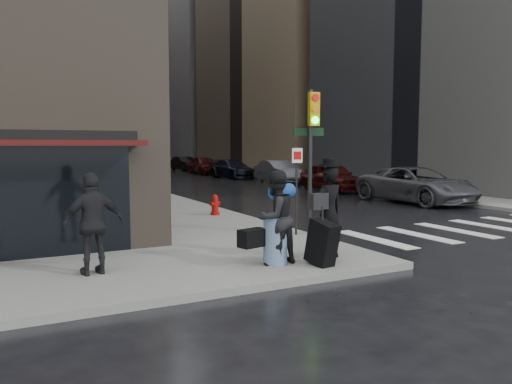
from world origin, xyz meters
TOP-DOWN VIEW (x-y plane):
  - ground at (0.00, 0.00)m, footprint 140.00×140.00m
  - sidewalk_left at (0.00, 27.00)m, footprint 4.00×50.00m
  - sidewalk_right at (13.50, 27.00)m, footprint 3.00×50.00m
  - crosswalk at (7.50, 1.00)m, footprint 8.50×3.00m
  - bldg_right_far at (26.00, 58.00)m, footprint 22.00×20.00m
  - bldg_distant at (6.00, 78.00)m, footprint 40.00×12.00m
  - man_overcoat at (0.53, -0.94)m, footprint 1.14×1.24m
  - man_jeans at (-0.69, -0.82)m, footprint 1.42×0.95m
  - man_greycoat at (-4.14, 0.04)m, footprint 1.20×0.62m
  - traffic_light at (1.85, 1.75)m, footprint 0.98×0.52m
  - fire_hydrant at (1.02, 6.54)m, footprint 0.42×0.32m
  - parked_car_0 at (11.10, 7.05)m, footprint 2.91×5.95m
  - parked_car_1 at (11.05, 13.50)m, footprint 2.08×4.78m
  - parked_car_2 at (11.24, 19.95)m, footprint 1.89×4.80m
  - parked_car_3 at (10.69, 26.39)m, footprint 2.57×5.26m
  - parked_car_4 at (10.77, 32.84)m, footprint 2.02×4.80m
  - parked_car_5 at (11.15, 39.28)m, footprint 1.87×4.51m

SIDE VIEW (x-z plane):
  - ground at x=0.00m, z-range 0.00..0.00m
  - crosswalk at x=7.50m, z-range 0.00..0.01m
  - sidewalk_left at x=0.00m, z-range 0.00..0.15m
  - sidewalk_right at x=13.50m, z-range 0.00..0.15m
  - fire_hydrant at x=1.02m, z-range 0.11..0.84m
  - parked_car_5 at x=11.15m, z-range 0.00..1.45m
  - parked_car_3 at x=10.69m, z-range 0.00..1.47m
  - parked_car_2 at x=11.24m, z-range 0.00..1.56m
  - parked_car_1 at x=11.05m, z-range 0.00..1.61m
  - parked_car_4 at x=10.77m, z-range 0.00..1.62m
  - parked_car_0 at x=11.10m, z-range 0.00..1.63m
  - man_overcoat at x=0.53m, z-range -0.02..2.18m
  - man_jeans at x=-0.69m, z-range 0.15..2.09m
  - man_greycoat at x=-4.14m, z-range 0.15..2.10m
  - traffic_light at x=1.85m, z-range 0.72..4.68m
  - bldg_right_far at x=26.00m, z-range 0.00..25.00m
  - bldg_distant at x=6.00m, z-range 0.00..32.00m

